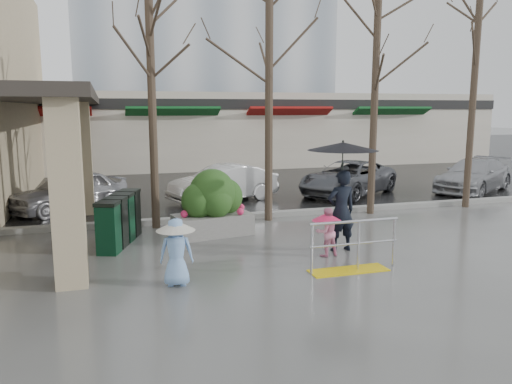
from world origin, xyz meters
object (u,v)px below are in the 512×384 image
tree_east (477,37)px  car_d (474,175)px  woman (342,182)px  tree_mideast (376,50)px  tree_west (150,33)px  tree_midwest (269,32)px  news_boxes (120,220)px  child_pink (327,228)px  planter (213,203)px  car_a (69,191)px  handrail (352,252)px  car_c (348,178)px  child_blue (176,246)px  car_b (223,183)px

tree_east → car_d: tree_east is taller
woman → tree_mideast: bearing=-131.0°
tree_west → tree_midwest: bearing=0.0°
tree_midwest → news_boxes: 6.40m
child_pink → planter: size_ratio=0.52×
tree_midwest → car_a: 7.86m
handrail → tree_mideast: tree_mideast is taller
news_boxes → tree_mideast: bearing=30.0°
tree_mideast → woman: bearing=-128.4°
planter → car_c: bearing=35.9°
tree_west → car_a: bearing=127.4°
car_d → tree_mideast: bearing=-96.2°
tree_midwest → child_blue: bearing=-125.3°
child_pink → car_a: bearing=-56.5°
woman → car_c: woman is taller
car_c → car_a: bearing=-124.0°
car_a → tree_midwest: bearing=26.5°
woman → car_b: bearing=-82.9°
tree_midwest → child_blue: (-3.28, -4.63, -4.50)m
tree_mideast → car_c: 5.38m
child_pink → car_b: bearing=-90.8°
tree_west → car_b: tree_west is taller
news_boxes → car_a: bearing=126.4°
news_boxes → tree_east: bearing=26.6°
news_boxes → car_d: (13.38, 3.94, 0.04)m
woman → handrail: bearing=70.1°
tree_mideast → car_d: bearing=23.1°
tree_east → car_b: tree_east is taller
tree_west → planter: tree_west is taller
car_a → child_blue: bearing=-17.9°
tree_mideast → planter: size_ratio=3.14×
tree_west → tree_midwest: (3.20, 0.00, 0.15)m
tree_midwest → child_pink: 5.93m
planter → car_b: 4.66m
news_boxes → car_d: 13.95m
handrail → news_boxes: 5.50m
tree_midwest → car_a: tree_midwest is taller
news_boxes → car_c: size_ratio=0.47×
handrail → child_blue: 3.46m
news_boxes → car_b: size_ratio=0.56×
handrail → car_b: size_ratio=0.50×
tree_midwest → planter: 4.95m
tree_east → handrail: bearing=-144.1°
car_a → car_d: bearing=53.4°
child_pink → woman: bearing=-154.4°
car_d → tree_midwest: bearing=-104.0°
child_pink → news_boxes: (-4.28, 2.31, -0.04)m
tree_mideast → child_blue: bearing=-144.9°
tree_east → woman: tree_east is taller
tree_east → planter: 9.88m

